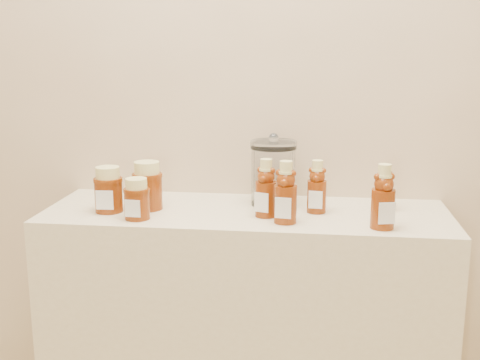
% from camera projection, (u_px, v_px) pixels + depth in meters
% --- Properties ---
extents(wall_back, '(3.50, 0.02, 2.70)m').
position_uv_depth(wall_back, '(254.00, 55.00, 1.88)').
color(wall_back, tan).
rests_on(wall_back, ground).
extents(display_table, '(1.20, 0.40, 0.90)m').
position_uv_depth(display_table, '(246.00, 348.00, 1.89)').
color(display_table, beige).
rests_on(display_table, ground).
extents(bear_bottle_back_left, '(0.08, 0.08, 0.19)m').
position_uv_depth(bear_bottle_back_left, '(266.00, 184.00, 1.71)').
color(bear_bottle_back_left, '#612107').
rests_on(bear_bottle_back_left, display_table).
extents(bear_bottle_back_mid, '(0.07, 0.07, 0.18)m').
position_uv_depth(bear_bottle_back_mid, '(317.00, 183.00, 1.75)').
color(bear_bottle_back_mid, '#612107').
rests_on(bear_bottle_back_mid, display_table).
extents(bear_bottle_back_right, '(0.07, 0.07, 0.16)m').
position_uv_depth(bear_bottle_back_right, '(384.00, 184.00, 1.78)').
color(bear_bottle_back_right, '#612107').
rests_on(bear_bottle_back_right, display_table).
extents(bear_bottle_front_left, '(0.08, 0.08, 0.20)m').
position_uv_depth(bear_bottle_front_left, '(286.00, 188.00, 1.65)').
color(bear_bottle_front_left, '#612107').
rests_on(bear_bottle_front_left, display_table).
extents(bear_bottle_front_right, '(0.08, 0.08, 0.20)m').
position_uv_depth(bear_bottle_front_right, '(384.00, 192.00, 1.60)').
color(bear_bottle_front_right, '#612107').
rests_on(bear_bottle_front_right, display_table).
extents(honey_jar_left, '(0.09, 0.09, 0.13)m').
position_uv_depth(honey_jar_left, '(108.00, 189.00, 1.77)').
color(honey_jar_left, '#612107').
rests_on(honey_jar_left, display_table).
extents(honey_jar_back, '(0.11, 0.11, 0.14)m').
position_uv_depth(honey_jar_back, '(147.00, 185.00, 1.79)').
color(honey_jar_back, '#612107').
rests_on(honey_jar_back, display_table).
extents(honey_jar_front, '(0.08, 0.08, 0.12)m').
position_uv_depth(honey_jar_front, '(137.00, 199.00, 1.69)').
color(honey_jar_front, '#612107').
rests_on(honey_jar_front, display_table).
extents(glass_canister, '(0.18, 0.18, 0.22)m').
position_uv_depth(glass_canister, '(273.00, 170.00, 1.83)').
color(glass_canister, white).
rests_on(glass_canister, display_table).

